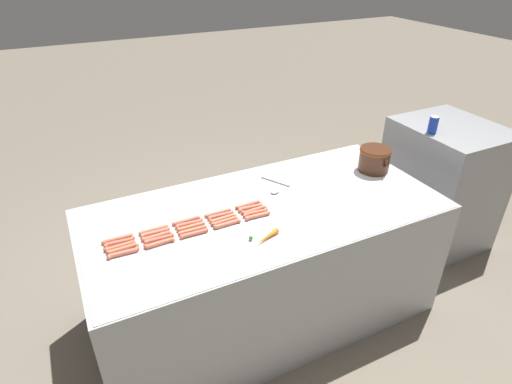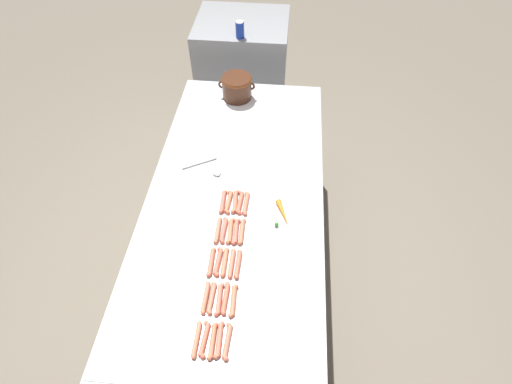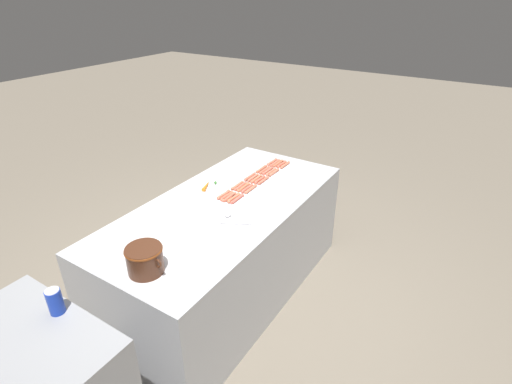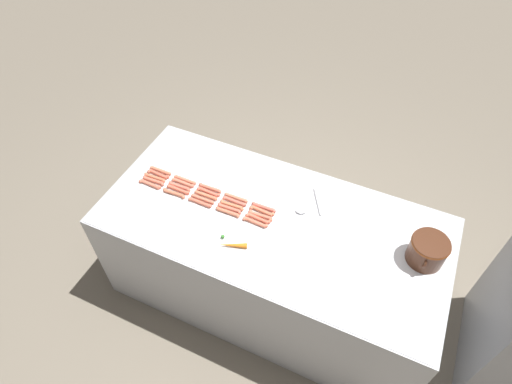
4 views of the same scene
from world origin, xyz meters
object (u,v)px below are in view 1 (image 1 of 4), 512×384
hot_dog_2 (186,221)px  hot_dog_14 (254,210)px  hot_dog_5 (119,242)px  hot_dog_13 (223,218)px  serving_spoon (275,188)px  soda_can (433,125)px  carrot (266,237)px  hot_dog_0 (117,239)px  hot_dog_1 (154,230)px  hot_dog_21 (159,243)px  hot_dog_6 (155,233)px  bean_pot (375,158)px  hot_dog_4 (248,205)px  hot_dog_17 (193,230)px  hot_dog_15 (123,249)px  hot_dog_20 (123,253)px  hot_dog_8 (221,215)px  hot_dog_12 (191,227)px  hot_dog_23 (227,224)px  hot_dog_16 (159,239)px  hot_dog_24 (258,216)px  hot_dog_10 (120,246)px  hot_dog_7 (189,224)px  hot_dog_19 (256,213)px  hot_dog_11 (156,236)px  hot_dog_22 (194,233)px  hot_dog_18 (225,221)px  back_cabinet (440,184)px  hot_dog_3 (218,213)px

hot_dog_2 → hot_dog_14: same height
hot_dog_5 → hot_dog_13: 0.57m
serving_spoon → soda_can: 1.29m
carrot → hot_dog_0: bearing=-115.5°
hot_dog_1 → hot_dog_21: (0.13, -0.00, 0.00)m
hot_dog_6 → bean_pot: size_ratio=0.62×
hot_dog_0 → hot_dog_4: bearing=89.9°
hot_dog_14 → hot_dog_17: size_ratio=1.00×
serving_spoon → hot_dog_14: bearing=-52.7°
hot_dog_15 → hot_dog_20: same height
hot_dog_8 → serving_spoon: size_ratio=0.66×
hot_dog_2 → hot_dog_12: (0.07, 0.01, 0.00)m
hot_dog_1 → hot_dog_17: size_ratio=1.00×
hot_dog_1 → hot_dog_5: bearing=-81.1°
hot_dog_5 → soda_can: size_ratio=1.32×
hot_dog_23 → hot_dog_5: bearing=-99.6°
hot_dog_1 → hot_dog_23: bearing=71.8°
hot_dog_1 → hot_dog_8: (0.03, 0.38, 0.00)m
hot_dog_23 → serving_spoon: 0.49m
hot_dog_16 → soda_can: size_ratio=1.33×
hot_dog_13 → hot_dog_15: (0.03, -0.56, 0.00)m
hot_dog_24 → hot_dog_12: bearing=-99.8°
hot_dog_10 → hot_dog_1: bearing=108.8°
hot_dog_5 → hot_dog_14: size_ratio=1.00×
hot_dog_5 → hot_dog_14: 0.77m
hot_dog_7 → hot_dog_19: same height
bean_pot → soda_can: bearing=94.2°
hot_dog_11 → hot_dog_22: bearing=71.1°
hot_dog_16 → hot_dog_18: same height
hot_dog_0 → carrot: bearing=64.5°
hot_dog_19 → hot_dog_21: (0.04, -0.58, 0.00)m
hot_dog_4 → hot_dog_11: 0.57m
hot_dog_8 → hot_dog_0: bearing=-93.4°
hot_dog_16 → hot_dog_23: bearing=85.1°
hot_dog_5 → hot_dog_12: size_ratio=1.00×
hot_dog_1 → hot_dog_20: 0.23m
hot_dog_13 → carrot: 0.30m
back_cabinet → hot_dog_13: back_cabinet is taller
hot_dog_21 → carrot: 0.56m
hot_dog_11 → soda_can: (-0.15, 2.09, 0.21)m
hot_dog_11 → hot_dog_22: same height
hot_dog_7 → hot_dog_6: bearing=-90.2°
hot_dog_1 → hot_dog_14: 0.58m
hot_dog_2 → hot_dog_22: (0.13, 0.00, 0.00)m
hot_dog_3 → carrot: size_ratio=0.95×
hot_dog_0 → hot_dog_20: 0.13m
hot_dog_1 → hot_dog_7: 0.19m
serving_spoon → carrot: carrot is taller
hot_dog_19 → hot_dog_20: same height
hot_dog_7 → hot_dog_14: same height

